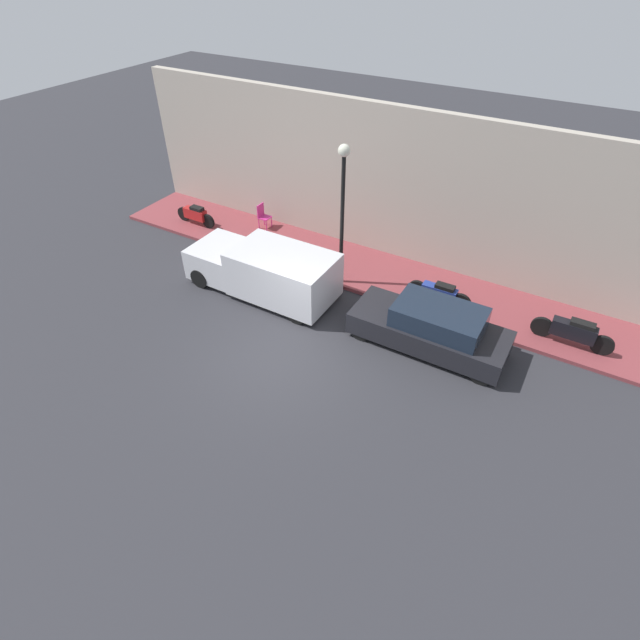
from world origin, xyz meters
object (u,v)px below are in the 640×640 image
(motorcycle_red, at_px, (196,215))
(streetlamp, at_px, (343,195))
(cafe_chair, at_px, (263,215))
(delivery_van, at_px, (264,270))
(motorcycle_blue, at_px, (440,293))
(motorcycle_black, at_px, (574,332))
(parked_car, at_px, (431,328))

(motorcycle_red, xyz_separation_m, streetlamp, (-0.65, -6.67, 2.61))
(cafe_chair, bearing_deg, delivery_van, -144.07)
(streetlamp, bearing_deg, motorcycle_blue, -83.00)
(motorcycle_blue, height_order, cafe_chair, cafe_chair)
(motorcycle_red, height_order, cafe_chair, cafe_chair)
(delivery_van, distance_m, motorcycle_red, 5.27)
(motorcycle_blue, bearing_deg, cafe_chair, 79.70)
(delivery_van, xyz_separation_m, motorcycle_red, (2.21, 4.78, -0.30))
(motorcycle_black, distance_m, cafe_chair, 11.30)
(motorcycle_red, distance_m, streetlamp, 7.19)
(delivery_van, height_order, streetlamp, streetlamp)
(parked_car, distance_m, motorcycle_blue, 1.84)
(delivery_van, xyz_separation_m, cafe_chair, (3.30, 2.39, -0.18))
(motorcycle_red, bearing_deg, streetlamp, -95.59)
(parked_car, xyz_separation_m, streetlamp, (1.41, 3.57, 2.49))
(motorcycle_blue, bearing_deg, delivery_van, 111.00)
(motorcycle_black, height_order, cafe_chair, cafe_chair)
(motorcycle_blue, distance_m, cafe_chair, 7.58)
(motorcycle_red, xyz_separation_m, motorcycle_black, (-0.18, -13.62, 0.05))
(motorcycle_blue, relative_size, motorcycle_red, 1.12)
(motorcycle_red, bearing_deg, cafe_chair, -65.38)
(motorcycle_black, relative_size, streetlamp, 0.48)
(motorcycle_red, height_order, streetlamp, streetlamp)
(delivery_van, relative_size, motorcycle_black, 2.24)
(parked_car, relative_size, motorcycle_blue, 2.16)
(delivery_van, height_order, motorcycle_red, delivery_van)
(motorcycle_black, bearing_deg, parked_car, 119.15)
(motorcycle_blue, xyz_separation_m, motorcycle_black, (0.09, -3.77, 0.03))
(delivery_van, distance_m, motorcycle_black, 9.07)
(parked_car, xyz_separation_m, cafe_chair, (3.15, 7.85, -0.01))
(parked_car, height_order, cafe_chair, parked_car)
(parked_car, distance_m, cafe_chair, 8.46)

